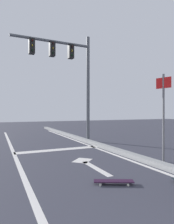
% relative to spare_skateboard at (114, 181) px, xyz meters
% --- Properties ---
extents(lane_line_center, '(0.12, 20.00, 0.01)m').
position_rel_spare_skateboard_xyz_m(lane_line_center, '(-1.54, 1.25, -0.06)').
color(lane_line_center, silver).
rests_on(lane_line_center, ground).
extents(lane_line_curbside, '(0.12, 20.00, 0.01)m').
position_rel_spare_skateboard_xyz_m(lane_line_curbside, '(1.45, 1.25, -0.06)').
color(lane_line_curbside, silver).
rests_on(lane_line_curbside, ground).
extents(stop_bar, '(3.14, 0.40, 0.01)m').
position_rel_spare_skateboard_xyz_m(stop_bar, '(0.03, 3.82, -0.06)').
color(stop_bar, silver).
rests_on(stop_bar, ground).
extents(lane_arrow_stem, '(0.16, 1.40, 0.01)m').
position_rel_spare_skateboard_xyz_m(lane_arrow_stem, '(0.19, 1.11, -0.06)').
color(lane_arrow_stem, silver).
rests_on(lane_arrow_stem, ground).
extents(lane_arrow_head, '(0.71, 0.71, 0.01)m').
position_rel_spare_skateboard_xyz_m(lane_arrow_head, '(0.19, 1.96, -0.06)').
color(lane_arrow_head, silver).
rests_on(lane_arrow_head, ground).
extents(curb_strip, '(0.24, 24.00, 0.14)m').
position_rel_spare_skateboard_xyz_m(curb_strip, '(1.70, 1.25, 0.01)').
color(curb_strip, '#959695').
rests_on(curb_strip, ground).
extents(spare_skateboard, '(0.78, 0.50, 0.07)m').
position_rel_spare_skateboard_xyz_m(spare_skateboard, '(0.00, 0.00, 0.00)').
color(spare_skateboard, '#29122B').
rests_on(spare_skateboard, ground).
extents(traffic_signal_mast, '(3.62, 0.34, 5.02)m').
position_rel_spare_skateboard_xyz_m(traffic_signal_mast, '(0.91, 5.31, 3.50)').
color(traffic_signal_mast, '#555A5F').
rests_on(traffic_signal_mast, ground).
extents(street_sign_post, '(0.15, 0.44, 2.48)m').
position_rel_spare_skateboard_xyz_m(street_sign_post, '(2.21, 0.87, 1.55)').
color(street_sign_post, slate).
rests_on(street_sign_post, ground).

